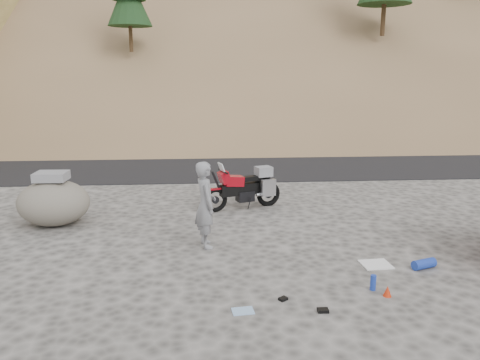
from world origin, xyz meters
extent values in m
plane|color=#43413E|center=(0.00, 0.00, 0.00)|extent=(140.00, 140.00, 0.00)
cube|color=black|center=(0.00, 9.00, 0.00)|extent=(120.00, 7.00, 0.05)
cube|color=brown|center=(2.00, 30.00, 8.00)|extent=(110.00, 51.90, 46.72)
cube|color=brown|center=(2.00, 30.00, 8.30)|extent=(110.00, 43.28, 36.46)
cylinder|color=#322212|center=(-4.00, 14.00, 4.90)|extent=(0.17, 0.17, 1.40)
cone|color=black|center=(-4.00, 14.00, 6.44)|extent=(2.00, 2.00, 2.25)
cylinder|color=#322212|center=(8.00, 15.00, 5.94)|extent=(0.22, 0.22, 1.82)
torus|color=black|center=(-0.46, 2.52, 0.30)|extent=(0.61, 0.30, 0.60)
cylinder|color=black|center=(-0.46, 2.52, 0.30)|extent=(0.19, 0.11, 0.18)
torus|color=black|center=(0.88, 2.99, 0.30)|extent=(0.65, 0.33, 0.64)
cylinder|color=black|center=(0.88, 2.99, 0.30)|extent=(0.21, 0.14, 0.20)
cylinder|color=black|center=(-0.39, 2.55, 0.64)|extent=(0.34, 0.16, 0.74)
cylinder|color=black|center=(-0.27, 2.59, 0.99)|extent=(0.22, 0.55, 0.04)
cube|color=black|center=(0.19, 2.75, 0.50)|extent=(1.11, 0.57, 0.27)
cube|color=black|center=(0.28, 2.78, 0.32)|extent=(0.48, 0.39, 0.26)
cube|color=maroon|center=(-0.01, 2.68, 0.73)|extent=(0.54, 0.42, 0.28)
cube|color=maroon|center=(-0.24, 2.60, 0.84)|extent=(0.36, 0.38, 0.32)
cube|color=silver|center=(-0.30, 2.58, 1.08)|extent=(0.19, 0.29, 0.23)
cube|color=black|center=(0.41, 2.82, 0.75)|extent=(0.54, 0.35, 0.11)
cube|color=black|center=(0.74, 2.94, 0.71)|extent=(0.36, 0.26, 0.09)
cube|color=silver|center=(0.85, 2.72, 0.53)|extent=(0.38, 0.22, 0.41)
cube|color=silver|center=(0.69, 3.17, 0.53)|extent=(0.38, 0.22, 0.41)
cube|color=gray|center=(0.75, 2.94, 0.90)|extent=(0.46, 0.42, 0.24)
cube|color=maroon|center=(-0.46, 2.52, 0.58)|extent=(0.30, 0.19, 0.04)
cylinder|color=black|center=(0.37, 2.64, 0.16)|extent=(0.08, 0.19, 0.33)
cylinder|color=silver|center=(0.75, 2.81, 0.37)|extent=(0.42, 0.21, 0.12)
imported|color=gray|center=(-0.68, 0.28, 0.00)|extent=(0.53, 0.69, 1.67)
ellipsoid|color=#5F5951|center=(-4.01, 1.81, 0.50)|extent=(1.82, 1.65, 1.01)
cube|color=gray|center=(-4.01, 1.81, 1.10)|extent=(0.67, 0.52, 0.18)
cube|color=white|center=(2.28, -0.85, 0.01)|extent=(0.53, 0.48, 0.02)
cylinder|color=#1B37A5|center=(3.05, -1.07, 0.09)|extent=(0.46, 0.30, 0.17)
cylinder|color=#1B37A5|center=(1.89, -1.80, 0.12)|extent=(0.12, 0.12, 0.24)
cone|color=red|center=(2.04, -2.02, 0.08)|extent=(0.14, 0.14, 0.16)
cube|color=black|center=(0.95, -2.42, 0.02)|extent=(0.16, 0.11, 0.04)
cube|color=black|center=(0.45, -2.03, 0.02)|extent=(0.15, 0.15, 0.04)
cube|color=#8EB2DC|center=(-0.17, -2.32, 0.01)|extent=(0.33, 0.26, 0.01)
camera|label=1|loc=(-0.64, -8.31, 3.29)|focal=35.00mm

